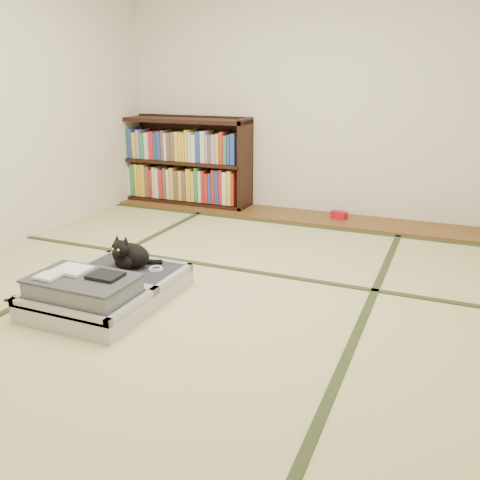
% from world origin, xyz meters
% --- Properties ---
extents(floor, '(4.50, 4.50, 0.00)m').
position_xyz_m(floor, '(0.00, 0.00, 0.00)').
color(floor, '#CDC088').
rests_on(floor, ground).
extents(wood_strip, '(4.00, 0.50, 0.02)m').
position_xyz_m(wood_strip, '(0.00, 2.00, 0.01)').
color(wood_strip, brown).
rests_on(wood_strip, ground).
extents(red_item, '(0.17, 0.12, 0.07)m').
position_xyz_m(red_item, '(0.39, 2.03, 0.06)').
color(red_item, '#AD0D1C').
rests_on(red_item, wood_strip).
extents(room_shell, '(4.50, 4.50, 4.50)m').
position_xyz_m(room_shell, '(0.00, 0.00, 1.46)').
color(room_shell, white).
rests_on(room_shell, ground).
extents(tatami_borders, '(4.00, 4.50, 0.01)m').
position_xyz_m(tatami_borders, '(0.00, 0.49, 0.00)').
color(tatami_borders, '#2D381E').
rests_on(tatami_borders, ground).
extents(bookcase, '(1.50, 0.34, 0.97)m').
position_xyz_m(bookcase, '(-1.35, 2.07, 0.45)').
color(bookcase, black).
rests_on(bookcase, wood_strip).
extents(suitcase, '(0.70, 0.93, 0.27)m').
position_xyz_m(suitcase, '(-0.51, -0.47, 0.10)').
color(suitcase, '#B3B3B8').
rests_on(suitcase, floor).
extents(cat, '(0.31, 0.31, 0.25)m').
position_xyz_m(cat, '(-0.53, -0.17, 0.23)').
color(cat, black).
rests_on(cat, suitcase).
extents(cable_coil, '(0.10, 0.10, 0.02)m').
position_xyz_m(cable_coil, '(-0.35, -0.13, 0.14)').
color(cable_coil, white).
rests_on(cable_coil, suitcase).
extents(hanger, '(0.42, 0.25, 0.01)m').
position_xyz_m(hanger, '(-0.94, -0.58, 0.01)').
color(hanger, black).
rests_on(hanger, floor).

